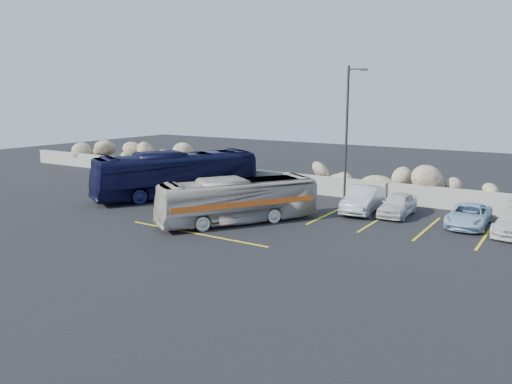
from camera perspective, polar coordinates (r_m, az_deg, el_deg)
The scene contains 10 objects.
ground at distance 22.86m, azimuth -5.27°, elevation -5.23°, with size 90.00×90.00×0.00m, color black.
seawall at distance 32.76m, azimuth 7.74°, elevation 0.73°, with size 60.00×0.40×1.20m, color gray.
riprap_pile at distance 33.72m, azimuth 8.64°, elevation 2.20°, with size 54.00×2.80×2.60m, color #857057, non-canonical shape.
parking_lines at distance 25.31m, azimuth 11.03°, elevation -3.77°, with size 18.16×9.36×0.01m.
lamppost at distance 29.00m, azimuth 10.41°, elevation 6.70°, with size 1.14×0.18×8.00m.
vintage_bus at distance 25.20m, azimuth -2.07°, elevation -0.96°, with size 1.94×8.28×2.31m, color beige.
tour_coach at distance 32.01m, azimuth -9.08°, elevation 2.01°, with size 2.45×10.45×2.91m, color black.
car_a at distance 27.82m, azimuth 15.86°, elevation -1.38°, with size 1.44×3.59×1.22m, color silver.
car_b at distance 28.24m, azimuth 12.17°, elevation -0.84°, with size 1.49×4.28×1.41m, color #B5B6BA.
car_d at distance 26.75m, azimuth 23.13°, elevation -2.48°, with size 1.81×3.92×1.09m, color #9BBBDC.
Camera 1 is at (13.60, -17.24, 6.34)m, focal length 35.00 mm.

